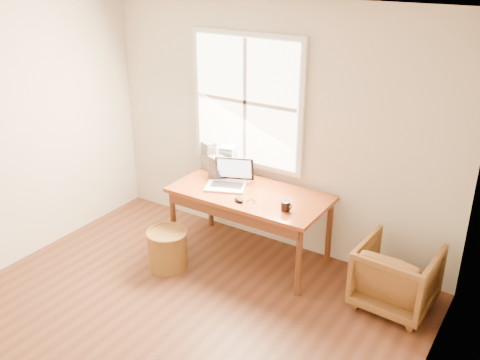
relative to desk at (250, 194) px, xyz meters
The scene contains 11 objects.
room_shell 1.74m from the desk, 90.77° to the right, with size 4.04×4.54×2.64m.
desk is the anchor object (origin of this frame).
armchair 1.61m from the desk, ahead, with size 0.66×0.68×0.62m, color brown.
wicker_stool 1.01m from the desk, 134.06° to the right, with size 0.40×0.40×0.40m, color brown.
laptop 0.32m from the desk, behind, with size 0.39×0.41×0.30m, color silver, non-canonical shape.
mouse 0.25m from the desk, 84.13° to the right, with size 0.11×0.07×0.04m, color black.
coffee_mug 0.53m from the desk, 18.96° to the right, with size 0.09×0.09×0.10m, color black.
cd_stack_a 0.57m from the desk, 148.10° to the left, with size 0.16×0.14×0.31m, color silver.
cd_stack_b 0.52m from the desk, 164.68° to the left, with size 0.16×0.14×0.24m, color #27272C.
cd_stack_c 0.80m from the desk, 157.77° to the left, with size 0.14×0.12×0.31m, color #A7A9B5.
cd_stack_d 0.48m from the desk, 131.72° to the left, with size 0.15×0.14×0.19m, color silver.
Camera 1 is at (2.54, -2.37, 3.02)m, focal length 40.00 mm.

